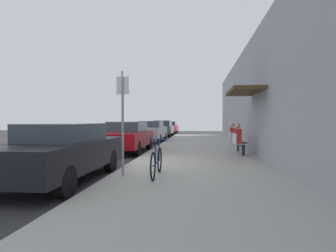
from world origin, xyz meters
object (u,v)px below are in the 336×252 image
at_px(parked_car_0, 62,151).
at_px(cafe_chair_1, 235,141).
at_px(parked_car_2, 151,131).
at_px(parked_car_4, 169,127).
at_px(bicycle_0, 157,162).
at_px(parking_meter, 156,135).
at_px(street_sign, 123,115).
at_px(seated_patron_2, 234,136).
at_px(seated_patron_0, 239,138).
at_px(cafe_chair_0, 238,143).
at_px(parked_car_1, 127,136).
at_px(parked_car_3, 163,128).
at_px(cafe_chair_2, 232,140).

xyz_separation_m(parked_car_0, cafe_chair_1, (4.88, 5.40, -0.12)).
xyz_separation_m(parked_car_2, parked_car_4, (0.00, 11.74, -0.03)).
distance_m(parked_car_2, parked_car_4, 11.74).
bearing_deg(bicycle_0, parking_meter, 99.28).
distance_m(street_sign, seated_patron_2, 6.98).
bearing_deg(seated_patron_2, seated_patron_0, -89.99).
distance_m(parking_meter, bicycle_0, 4.81).
xyz_separation_m(bicycle_0, cafe_chair_0, (2.56, 4.25, 0.14)).
xyz_separation_m(parked_car_4, seated_patron_0, (4.94, -19.72, 0.09)).
bearing_deg(seated_patron_2, parked_car_2, 127.82).
relative_size(parked_car_0, parked_car_1, 1.00).
height_order(parked_car_2, bicycle_0, parked_car_2).
relative_size(parked_car_4, parking_meter, 3.33).
bearing_deg(parked_car_0, cafe_chair_1, 47.92).
height_order(parked_car_0, parked_car_1, parked_car_1).
xyz_separation_m(parked_car_4, seated_patron_2, (4.94, -18.10, 0.09)).
relative_size(parked_car_2, parked_car_3, 1.00).
height_order(parked_car_1, seated_patron_0, parked_car_1).
bearing_deg(seated_patron_0, parking_meter, 172.09).
bearing_deg(parked_car_3, seated_patron_0, -70.97).
height_order(parked_car_0, bicycle_0, parked_car_0).
distance_m(parked_car_0, parked_car_4, 24.30).
xyz_separation_m(parked_car_1, cafe_chair_0, (4.88, -1.61, -0.12)).
relative_size(cafe_chair_1, seated_patron_2, 0.67).
bearing_deg(seated_patron_0, parked_car_2, 121.76).
xyz_separation_m(parked_car_0, seated_patron_0, (4.94, 4.58, 0.07)).
bearing_deg(parked_car_2, bicycle_0, -79.25).
bearing_deg(parked_car_2, cafe_chair_1, -55.70).
bearing_deg(cafe_chair_0, bicycle_0, -121.00).
distance_m(bicycle_0, seated_patron_0, 5.01).
relative_size(bicycle_0, cafe_chair_0, 1.97).
xyz_separation_m(parked_car_1, parked_car_2, (-0.00, 6.38, 0.01)).
bearing_deg(seated_patron_2, parked_car_4, 105.26).
distance_m(cafe_chair_0, cafe_chair_2, 1.62).
bearing_deg(cafe_chair_0, seated_patron_0, 9.91).
xyz_separation_m(parked_car_1, bicycle_0, (2.32, -5.86, -0.27)).
bearing_deg(seated_patron_0, cafe_chair_1, 94.06).
relative_size(parked_car_2, seated_patron_2, 3.41).
xyz_separation_m(street_sign, cafe_chair_0, (3.38, 4.39, -1.02)).
height_order(parked_car_3, seated_patron_0, parked_car_3).
bearing_deg(parking_meter, parked_car_3, 96.39).
relative_size(parked_car_3, cafe_chair_2, 5.06).
height_order(parked_car_1, parked_car_3, parked_car_3).
distance_m(cafe_chair_0, seated_patron_0, 0.20).
distance_m(parked_car_1, street_sign, 6.25).
height_order(bicycle_0, cafe_chair_2, bicycle_0).
bearing_deg(parked_car_1, street_sign, -75.96).
xyz_separation_m(parked_car_0, parked_car_3, (0.00, 18.90, 0.02)).
relative_size(parked_car_0, seated_patron_2, 3.41).
height_order(cafe_chair_1, cafe_chair_2, same).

